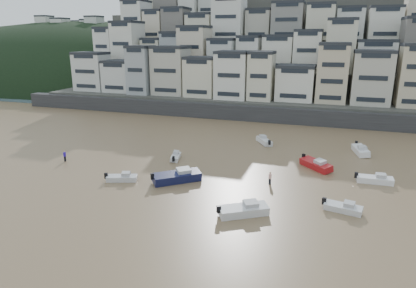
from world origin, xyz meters
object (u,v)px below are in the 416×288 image
(boat_b, at_px, (343,207))
(boat_i, at_px, (361,149))
(person_blue, at_px, (65,156))
(person_pink, at_px, (270,178))
(boat_c, at_px, (177,175))
(boat_h, at_px, (264,140))
(boat_f, at_px, (176,156))
(boat_e, at_px, (316,163))
(boat_a, at_px, (244,209))
(boat_j, at_px, (122,177))
(boat_d, at_px, (375,178))

(boat_b, distance_m, boat_i, 23.92)
(person_blue, bearing_deg, person_pink, 1.46)
(boat_c, height_order, boat_h, boat_c)
(boat_f, xyz_separation_m, boat_i, (28.26, 12.60, 0.23))
(boat_i, xyz_separation_m, person_pink, (-12.23, -18.23, 0.08))
(boat_e, bearing_deg, boat_h, 176.84)
(boat_a, height_order, boat_j, boat_a)
(person_pink, bearing_deg, boat_b, -31.03)
(boat_b, height_order, boat_h, boat_h)
(boat_h, xyz_separation_m, person_blue, (-27.98, -20.03, 0.17))
(boat_i, bearing_deg, boat_d, -7.76)
(boat_c, distance_m, boat_j, 7.55)
(boat_c, relative_size, boat_e, 1.20)
(boat_d, relative_size, boat_f, 1.21)
(boat_b, distance_m, person_pink, 10.64)
(boat_b, bearing_deg, boat_f, 167.76)
(boat_a, bearing_deg, boat_i, 32.08)
(boat_d, xyz_separation_m, boat_h, (-17.50, 14.27, 0.02))
(boat_j, distance_m, person_blue, 13.63)
(boat_h, height_order, person_blue, person_blue)
(boat_b, relative_size, boat_h, 0.87)
(boat_a, bearing_deg, boat_h, 63.49)
(boat_c, height_order, boat_j, boat_c)
(person_blue, bearing_deg, boat_b, -6.44)
(person_pink, bearing_deg, boat_j, -164.75)
(boat_c, bearing_deg, boat_d, -22.38)
(boat_a, bearing_deg, person_pink, 50.39)
(boat_f, height_order, boat_i, boat_i)
(boat_c, height_order, person_blue, boat_c)
(boat_h, bearing_deg, boat_d, -160.64)
(person_blue, bearing_deg, boat_c, -6.63)
(boat_h, height_order, boat_i, boat_i)
(boat_b, bearing_deg, boat_e, 116.41)
(boat_c, bearing_deg, person_pink, -25.41)
(boat_h, xyz_separation_m, boat_j, (-15.09, -24.47, -0.10))
(boat_c, xyz_separation_m, boat_f, (-3.98, 8.79, -0.40))
(boat_d, bearing_deg, boat_h, 138.27)
(boat_a, bearing_deg, boat_c, 115.79)
(boat_c, xyz_separation_m, person_blue, (-20.12, 2.34, -0.10))
(boat_c, distance_m, boat_i, 32.36)
(boat_h, relative_size, person_pink, 2.96)
(boat_h, bearing_deg, boat_i, -124.85)
(boat_a, relative_size, boat_h, 1.16)
(boat_e, relative_size, person_pink, 3.41)
(boat_e, height_order, person_pink, person_pink)
(boat_a, xyz_separation_m, boat_d, (14.57, 14.82, -0.13))
(boat_a, height_order, boat_c, boat_c)
(boat_e, xyz_separation_m, boat_i, (6.74, 9.99, -0.01))
(boat_d, bearing_deg, boat_f, 176.10)
(boat_i, bearing_deg, boat_h, -105.78)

